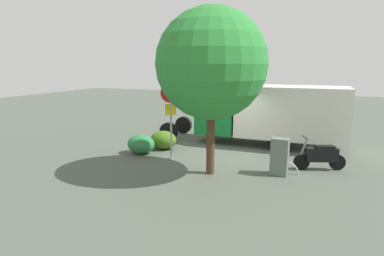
{
  "coord_description": "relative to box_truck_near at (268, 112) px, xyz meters",
  "views": [
    {
      "loc": [
        -3.2,
        11.94,
        3.67
      ],
      "look_at": [
        1.47,
        0.11,
        1.11
      ],
      "focal_mm": 29.38,
      "sensor_mm": 36.0,
      "label": 1
    }
  ],
  "objects": [
    {
      "name": "ground_plane",
      "position": [
        1.23,
        2.65,
        -1.55
      ],
      "size": [
        60.0,
        60.0,
        0.0
      ],
      "primitive_type": "plane",
      "color": "#4B5348"
    },
    {
      "name": "box_truck_near",
      "position": [
        0.0,
        0.0,
        0.0
      ],
      "size": [
        8.47,
        2.23,
        2.74
      ],
      "rotation": [
        0.0,
        0.0,
        0.01
      ],
      "color": "black",
      "rests_on": "ground"
    },
    {
      "name": "motorcycle",
      "position": [
        -2.29,
        2.99,
        -1.03
      ],
      "size": [
        1.75,
        0.8,
        1.2
      ],
      "rotation": [
        0.0,
        0.0,
        0.33
      ],
      "color": "black",
      "rests_on": "ground"
    },
    {
      "name": "stop_sign",
      "position": [
        3.2,
        3.73,
        0.45
      ],
      "size": [
        0.71,
        0.33,
        3.0
      ],
      "color": "#9E9EA3",
      "rests_on": "ground"
    },
    {
      "name": "street_tree",
      "position": [
        1.23,
        4.77,
        2.14
      ],
      "size": [
        3.63,
        3.63,
        5.51
      ],
      "color": "#47301E",
      "rests_on": "ground"
    },
    {
      "name": "utility_cabinet",
      "position": [
        -0.98,
        4.04,
        -0.92
      ],
      "size": [
        0.59,
        0.45,
        1.27
      ],
      "primitive_type": "cube",
      "rotation": [
        0.0,
        0.0,
        -0.07
      ],
      "color": "slate",
      "rests_on": "ground"
    },
    {
      "name": "bike_rack_hoop",
      "position": [
        -1.21,
        3.81,
        -1.55
      ],
      "size": [
        0.85,
        0.05,
        0.85
      ],
      "primitive_type": "torus",
      "rotation": [
        1.57,
        0.0,
        -0.0
      ],
      "color": "#B7B7BC",
      "rests_on": "ground"
    },
    {
      "name": "shrub_near_sign",
      "position": [
        4.72,
        3.48,
        -1.15
      ],
      "size": [
        1.18,
        0.96,
        0.8
      ],
      "primitive_type": "ellipsoid",
      "color": "#29723B",
      "rests_on": "ground"
    },
    {
      "name": "shrub_mid_verge",
      "position": [
        4.18,
        2.48,
        -1.15
      ],
      "size": [
        1.19,
        0.97,
        0.81
      ],
      "primitive_type": "ellipsoid",
      "color": "#416719",
      "rests_on": "ground"
    }
  ]
}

